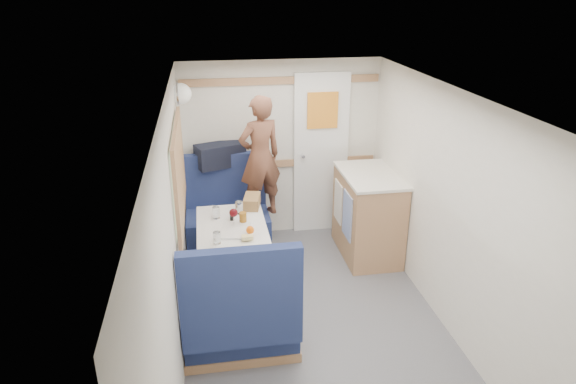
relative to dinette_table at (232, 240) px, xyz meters
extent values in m
plane|color=#515156|center=(0.65, -1.00, -0.57)|extent=(4.50, 4.50, 0.00)
plane|color=silver|center=(0.65, -1.00, 1.43)|extent=(4.50, 4.50, 0.00)
cube|color=silver|center=(0.65, 1.25, 0.43)|extent=(2.20, 0.02, 2.00)
cube|color=silver|center=(-0.45, -1.00, 0.43)|extent=(0.02, 4.50, 2.00)
cube|color=silver|center=(1.75, -1.00, 0.43)|extent=(0.02, 4.50, 2.00)
cube|color=#976D44|center=(0.65, 1.23, 0.28)|extent=(2.15, 0.02, 0.08)
cube|color=#976D44|center=(0.65, 1.23, 1.21)|extent=(2.15, 0.02, 0.08)
cube|color=#A5B398|center=(-0.43, 0.00, 0.68)|extent=(0.04, 1.30, 0.72)
cube|color=white|center=(1.10, 1.22, 0.36)|extent=(0.62, 0.04, 1.86)
cube|color=orange|center=(1.10, 1.19, 0.88)|extent=(0.34, 0.03, 0.40)
cylinder|color=silver|center=(0.88, 1.17, 0.38)|extent=(0.04, 0.10, 0.04)
cube|color=white|center=(0.00, 0.00, 0.13)|extent=(0.62, 0.92, 0.04)
cylinder|color=silver|center=(0.00, 0.00, -0.22)|extent=(0.08, 0.08, 0.66)
cylinder|color=silver|center=(0.00, 0.00, -0.55)|extent=(0.36, 0.36, 0.03)
cube|color=navy|center=(0.00, 0.80, -0.34)|extent=(0.88, 0.50, 0.45)
cube|color=navy|center=(0.00, 1.08, 0.08)|extent=(0.88, 0.10, 0.80)
cube|color=#976D44|center=(0.00, 0.80, -0.53)|extent=(0.90, 0.52, 0.08)
cube|color=navy|center=(0.00, -0.80, -0.34)|extent=(0.88, 0.50, 0.45)
cube|color=navy|center=(0.00, -1.08, 0.08)|extent=(0.88, 0.10, 0.80)
cube|color=#976D44|center=(0.00, -0.80, -0.53)|extent=(0.90, 0.52, 0.08)
cube|color=#976D44|center=(0.00, 1.12, 0.31)|extent=(0.90, 0.14, 0.04)
sphere|color=white|center=(-0.39, 0.85, 1.18)|extent=(0.20, 0.20, 0.20)
cube|color=#976D44|center=(1.47, 0.55, -0.12)|extent=(0.54, 0.90, 0.90)
cube|color=silver|center=(1.47, 0.55, 0.34)|extent=(0.56, 0.92, 0.03)
cube|color=#5972B2|center=(1.19, 0.37, -0.02)|extent=(0.01, 0.30, 0.48)
cube|color=silver|center=(1.19, 0.73, -0.02)|extent=(0.01, 0.28, 0.44)
imported|color=brown|center=(0.36, 0.78, 0.52)|extent=(0.54, 0.45, 1.28)
cube|color=black|center=(-0.04, 1.12, 0.46)|extent=(0.56, 0.41, 0.25)
cube|color=silver|center=(0.03, -0.14, 0.16)|extent=(0.30, 0.36, 0.02)
sphere|color=#DB5C09|center=(0.15, -0.24, 0.21)|extent=(0.07, 0.07, 0.07)
cube|color=#D9BE7D|center=(0.11, -0.33, 0.19)|extent=(0.10, 0.06, 0.03)
cylinder|color=white|center=(0.02, -0.03, 0.16)|extent=(0.06, 0.06, 0.01)
cylinder|color=white|center=(0.02, -0.03, 0.21)|extent=(0.01, 0.01, 0.10)
sphere|color=#4C080D|center=(0.02, -0.03, 0.28)|extent=(0.08, 0.08, 0.08)
cylinder|color=white|center=(-0.14, -0.34, 0.21)|extent=(0.06, 0.06, 0.10)
cylinder|color=white|center=(-0.13, 0.17, 0.21)|extent=(0.07, 0.07, 0.11)
cylinder|color=white|center=(0.09, 0.24, 0.21)|extent=(0.07, 0.07, 0.12)
cylinder|color=#8D5814|center=(0.11, 0.02, 0.21)|extent=(0.07, 0.07, 0.11)
cylinder|color=black|center=(0.01, 0.10, 0.20)|extent=(0.04, 0.04, 0.10)
cylinder|color=white|center=(0.02, 0.14, 0.20)|extent=(0.04, 0.04, 0.10)
cube|color=olive|center=(0.22, 0.38, 0.21)|extent=(0.20, 0.29, 0.11)
camera|label=1|loc=(-0.18, -4.19, 2.18)|focal=32.00mm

